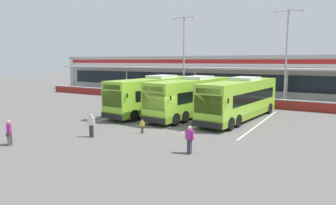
{
  "coord_description": "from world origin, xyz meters",
  "views": [
    {
      "loc": [
        12.13,
        -19.48,
        5.28
      ],
      "look_at": [
        -1.11,
        3.0,
        1.6
      ],
      "focal_mm": 31.87,
      "sensor_mm": 36.0,
      "label": 1
    }
  ],
  "objects_px": {
    "coach_bus_centre": "(240,100)",
    "lamp_post_centre": "(287,52)",
    "pedestrian_near_bin": "(91,125)",
    "pedestrian_in_dark_coat": "(190,139)",
    "lamp_post_west": "(184,53)",
    "coach_bus_left_centre": "(193,97)",
    "pedestrian_child": "(142,126)",
    "coach_bus_leftmost": "(156,95)",
    "pedestrian_with_handbag": "(9,132)"
  },
  "relations": [
    {
      "from": "coach_bus_leftmost",
      "to": "lamp_post_west",
      "type": "bearing_deg",
      "value": 102.14
    },
    {
      "from": "coach_bus_centre",
      "to": "pedestrian_near_bin",
      "type": "relative_size",
      "value": 7.62
    },
    {
      "from": "coach_bus_left_centre",
      "to": "lamp_post_west",
      "type": "distance_m",
      "value": 12.51
    },
    {
      "from": "coach_bus_leftmost",
      "to": "pedestrian_child",
      "type": "xyz_separation_m",
      "value": [
        3.81,
        -7.78,
        -1.24
      ]
    },
    {
      "from": "coach_bus_left_centre",
      "to": "lamp_post_centre",
      "type": "relative_size",
      "value": 1.12
    },
    {
      "from": "pedestrian_child",
      "to": "pedestrian_near_bin",
      "type": "distance_m",
      "value": 3.63
    },
    {
      "from": "coach_bus_centre",
      "to": "pedestrian_in_dark_coat",
      "type": "distance_m",
      "value": 11.44
    },
    {
      "from": "pedestrian_in_dark_coat",
      "to": "coach_bus_leftmost",
      "type": "bearing_deg",
      "value": 130.75
    },
    {
      "from": "pedestrian_in_dark_coat",
      "to": "pedestrian_child",
      "type": "xyz_separation_m",
      "value": [
        -5.13,
        2.59,
        -0.33
      ]
    },
    {
      "from": "pedestrian_with_handbag",
      "to": "pedestrian_in_dark_coat",
      "type": "height_order",
      "value": "same"
    },
    {
      "from": "pedestrian_with_handbag",
      "to": "lamp_post_west",
      "type": "relative_size",
      "value": 0.15
    },
    {
      "from": "coach_bus_left_centre",
      "to": "pedestrian_near_bin",
      "type": "distance_m",
      "value": 11.22
    },
    {
      "from": "pedestrian_in_dark_coat",
      "to": "coach_bus_centre",
      "type": "bearing_deg",
      "value": 92.87
    },
    {
      "from": "coach_bus_centre",
      "to": "pedestrian_with_handbag",
      "type": "xyz_separation_m",
      "value": [
        -9.89,
        -15.61,
        -0.93
      ]
    },
    {
      "from": "coach_bus_centre",
      "to": "pedestrian_child",
      "type": "relative_size",
      "value": 12.29
    },
    {
      "from": "coach_bus_leftmost",
      "to": "lamp_post_centre",
      "type": "height_order",
      "value": "lamp_post_centre"
    },
    {
      "from": "pedestrian_in_dark_coat",
      "to": "pedestrian_near_bin",
      "type": "bearing_deg",
      "value": -179.16
    },
    {
      "from": "coach_bus_left_centre",
      "to": "pedestrian_child",
      "type": "bearing_deg",
      "value": -90.82
    },
    {
      "from": "coach_bus_leftmost",
      "to": "coach_bus_left_centre",
      "type": "bearing_deg",
      "value": 5.99
    },
    {
      "from": "coach_bus_left_centre",
      "to": "lamp_post_centre",
      "type": "bearing_deg",
      "value": 59.86
    },
    {
      "from": "coach_bus_left_centre",
      "to": "pedestrian_in_dark_coat",
      "type": "height_order",
      "value": "coach_bus_left_centre"
    },
    {
      "from": "coach_bus_centre",
      "to": "pedestrian_near_bin",
      "type": "height_order",
      "value": "coach_bus_centre"
    },
    {
      "from": "pedestrian_near_bin",
      "to": "lamp_post_west",
      "type": "relative_size",
      "value": 0.15
    },
    {
      "from": "coach_bus_leftmost",
      "to": "lamp_post_west",
      "type": "height_order",
      "value": "lamp_post_west"
    },
    {
      "from": "pedestrian_in_dark_coat",
      "to": "pedestrian_child",
      "type": "relative_size",
      "value": 1.61
    },
    {
      "from": "coach_bus_centre",
      "to": "pedestrian_child",
      "type": "distance_m",
      "value": 9.98
    },
    {
      "from": "pedestrian_near_bin",
      "to": "lamp_post_centre",
      "type": "relative_size",
      "value": 0.15
    },
    {
      "from": "pedestrian_in_dark_coat",
      "to": "lamp_post_west",
      "type": "bearing_deg",
      "value": 118.33
    },
    {
      "from": "pedestrian_with_handbag",
      "to": "lamp_post_centre",
      "type": "bearing_deg",
      "value": 65.51
    },
    {
      "from": "coach_bus_centre",
      "to": "lamp_post_west",
      "type": "bearing_deg",
      "value": 138.66
    },
    {
      "from": "coach_bus_leftmost",
      "to": "lamp_post_west",
      "type": "relative_size",
      "value": 1.12
    },
    {
      "from": "coach_bus_left_centre",
      "to": "pedestrian_in_dark_coat",
      "type": "distance_m",
      "value": 11.93
    },
    {
      "from": "coach_bus_left_centre",
      "to": "lamp_post_centre",
      "type": "height_order",
      "value": "lamp_post_centre"
    },
    {
      "from": "coach_bus_left_centre",
      "to": "pedestrian_child",
      "type": "height_order",
      "value": "coach_bus_left_centre"
    },
    {
      "from": "pedestrian_child",
      "to": "pedestrian_near_bin",
      "type": "height_order",
      "value": "pedestrian_near_bin"
    },
    {
      "from": "coach_bus_centre",
      "to": "lamp_post_centre",
      "type": "distance_m",
      "value": 11.64
    },
    {
      "from": "coach_bus_centre",
      "to": "lamp_post_centre",
      "type": "height_order",
      "value": "lamp_post_centre"
    },
    {
      "from": "coach_bus_leftmost",
      "to": "lamp_post_west",
      "type": "xyz_separation_m",
      "value": [
        -2.22,
        10.33,
        4.5
      ]
    },
    {
      "from": "coach_bus_left_centre",
      "to": "lamp_post_west",
      "type": "bearing_deg",
      "value": 121.82
    },
    {
      "from": "coach_bus_left_centre",
      "to": "pedestrian_near_bin",
      "type": "xyz_separation_m",
      "value": [
        -2.52,
        -10.9,
        -0.91
      ]
    },
    {
      "from": "pedestrian_near_bin",
      "to": "lamp_post_centre",
      "type": "distance_m",
      "value": 24.41
    },
    {
      "from": "coach_bus_leftmost",
      "to": "lamp_post_centre",
      "type": "relative_size",
      "value": 1.12
    },
    {
      "from": "pedestrian_in_dark_coat",
      "to": "pedestrian_near_bin",
      "type": "height_order",
      "value": "same"
    },
    {
      "from": "coach_bus_leftmost",
      "to": "pedestrian_in_dark_coat",
      "type": "height_order",
      "value": "coach_bus_leftmost"
    },
    {
      "from": "pedestrian_near_bin",
      "to": "pedestrian_in_dark_coat",
      "type": "bearing_deg",
      "value": 0.84
    },
    {
      "from": "pedestrian_with_handbag",
      "to": "lamp_post_centre",
      "type": "height_order",
      "value": "lamp_post_centre"
    },
    {
      "from": "pedestrian_child",
      "to": "coach_bus_left_centre",
      "type": "bearing_deg",
      "value": 89.18
    },
    {
      "from": "coach_bus_leftmost",
      "to": "coach_bus_centre",
      "type": "bearing_deg",
      "value": 6.88
    },
    {
      "from": "coach_bus_centre",
      "to": "lamp_post_centre",
      "type": "xyz_separation_m",
      "value": [
        2.03,
        10.54,
        4.5
      ]
    },
    {
      "from": "coach_bus_left_centre",
      "to": "lamp_post_west",
      "type": "relative_size",
      "value": 1.12
    }
  ]
}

